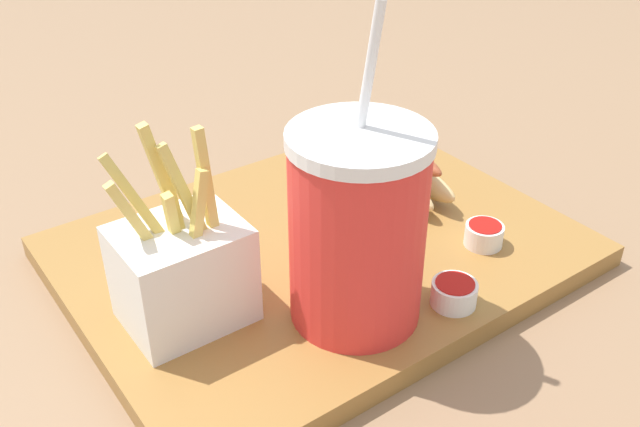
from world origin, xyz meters
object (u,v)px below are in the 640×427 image
object	(u,v)px
soda_cup	(357,228)
fries_basket	(182,271)
ketchup_cup_2	(484,234)
ketchup_cup_1	(454,292)
hot_dog_1	(383,161)

from	to	relation	value
soda_cup	fries_basket	bearing A→B (deg)	146.72
ketchup_cup_2	ketchup_cup_1	bearing A→B (deg)	-151.43
ketchup_cup_1	ketchup_cup_2	distance (m)	0.09
ketchup_cup_1	fries_basket	bearing A→B (deg)	148.39
soda_cup	hot_dog_1	size ratio (longest dim) A/B	1.39
soda_cup	ketchup_cup_2	bearing A→B (deg)	2.18
fries_basket	ketchup_cup_2	distance (m)	0.27
soda_cup	ketchup_cup_2	xyz separation A→B (m)	(0.15, 0.01, -0.07)
soda_cup	ketchup_cup_1	size ratio (longest dim) A/B	6.73
hot_dog_1	ketchup_cup_2	world-z (taller)	hot_dog_1
hot_dog_1	ketchup_cup_1	distance (m)	0.20
fries_basket	ketchup_cup_2	size ratio (longest dim) A/B	4.75
fries_basket	hot_dog_1	world-z (taller)	fries_basket
soda_cup	ketchup_cup_1	world-z (taller)	soda_cup
soda_cup	ketchup_cup_1	distance (m)	0.10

